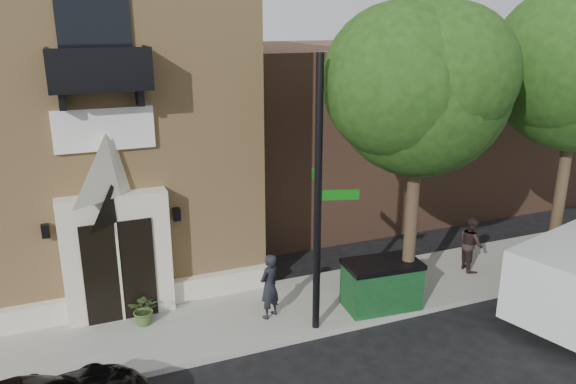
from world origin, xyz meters
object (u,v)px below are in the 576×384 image
object	(u,v)px
fire_hydrant	(406,290)
pedestrian_near	(269,286)
dumpster	(382,284)
pedestrian_far	(471,244)
street_sign	(319,199)

from	to	relation	value
fire_hydrant	pedestrian_near	distance (m)	3.71
dumpster	pedestrian_far	bearing A→B (deg)	19.51
fire_hydrant	pedestrian_far	size ratio (longest dim) A/B	0.44
dumpster	pedestrian_near	bearing A→B (deg)	172.75
street_sign	fire_hydrant	distance (m)	4.02
pedestrian_far	pedestrian_near	bearing A→B (deg)	105.00
fire_hydrant	dumpster	distance (m)	0.80
street_sign	pedestrian_far	xyz separation A→B (m)	(5.62, 1.24, -2.48)
street_sign	pedestrian_far	world-z (taller)	street_sign
dumpster	pedestrian_far	distance (m)	3.77
pedestrian_near	pedestrian_far	xyz separation A→B (m)	(6.53, 0.36, -0.03)
street_sign	pedestrian_far	distance (m)	6.27
dumpster	pedestrian_near	xyz separation A→B (m)	(-2.88, 0.61, 0.21)
street_sign	dumpster	world-z (taller)	street_sign
street_sign	fire_hydrant	bearing A→B (deg)	22.05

